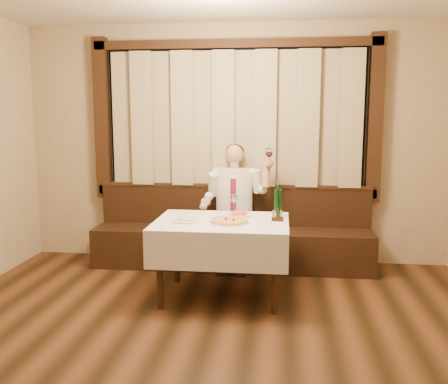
# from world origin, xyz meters

# --- Properties ---
(room) EXTENTS (5.01, 6.01, 2.81)m
(room) POSITION_xyz_m (-0.00, 0.97, 1.50)
(room) COLOR black
(room) RESTS_ON ground
(banquette) EXTENTS (3.20, 0.61, 0.94)m
(banquette) POSITION_xyz_m (0.00, 2.72, 0.31)
(banquette) COLOR black
(banquette) RESTS_ON ground
(dining_table) EXTENTS (1.27, 0.97, 0.76)m
(dining_table) POSITION_xyz_m (0.00, 1.70, 0.65)
(dining_table) COLOR black
(dining_table) RESTS_ON ground
(pizza) EXTENTS (0.37, 0.37, 0.04)m
(pizza) POSITION_xyz_m (0.08, 1.62, 0.77)
(pizza) COLOR white
(pizza) RESTS_ON dining_table
(pasta_red) EXTENTS (0.27, 0.27, 0.09)m
(pasta_red) POSITION_xyz_m (0.14, 1.94, 0.79)
(pasta_red) COLOR white
(pasta_red) RESTS_ON dining_table
(pasta_cream) EXTENTS (0.26, 0.26, 0.09)m
(pasta_cream) POSITION_xyz_m (-0.33, 1.62, 0.79)
(pasta_cream) COLOR white
(pasta_cream) RESTS_ON dining_table
(green_bottle) EXTENTS (0.07, 0.07, 0.34)m
(green_bottle) POSITION_xyz_m (0.53, 1.93, 0.90)
(green_bottle) COLOR #104D14
(green_bottle) RESTS_ON dining_table
(table_wine_glass) EXTENTS (0.07, 0.07, 0.20)m
(table_wine_glass) POSITION_xyz_m (0.08, 2.07, 0.90)
(table_wine_glass) COLOR white
(table_wine_glass) RESTS_ON dining_table
(cruet_caddy) EXTENTS (0.11, 0.06, 0.12)m
(cruet_caddy) POSITION_xyz_m (0.53, 1.74, 0.80)
(cruet_caddy) COLOR black
(cruet_caddy) RESTS_ON dining_table
(seated_man) EXTENTS (0.78, 0.58, 1.42)m
(seated_man) POSITION_xyz_m (0.03, 2.63, 0.83)
(seated_man) COLOR black
(seated_man) RESTS_ON ground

